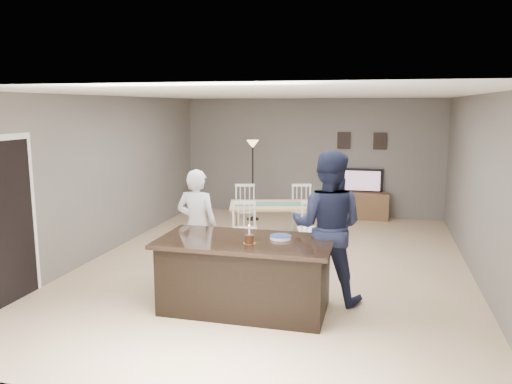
% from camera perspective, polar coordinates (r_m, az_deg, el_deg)
% --- Properties ---
extents(floor, '(8.00, 8.00, 0.00)m').
position_cam_1_polar(floor, '(8.11, 2.18, -8.34)').
color(floor, tan).
rests_on(floor, ground).
extents(room_shell, '(8.00, 8.00, 8.00)m').
position_cam_1_polar(room_shell, '(7.75, 2.26, 3.52)').
color(room_shell, slate).
rests_on(room_shell, floor).
extents(kitchen_island, '(2.15, 1.10, 0.90)m').
position_cam_1_polar(kitchen_island, '(6.31, -1.23, -9.37)').
color(kitchen_island, black).
rests_on(kitchen_island, floor).
extents(tv_console, '(1.20, 0.40, 0.60)m').
position_cam_1_polar(tv_console, '(11.54, 11.96, -1.53)').
color(tv_console, brown).
rests_on(tv_console, floor).
extents(television, '(0.91, 0.12, 0.53)m').
position_cam_1_polar(television, '(11.51, 12.08, 1.29)').
color(television, black).
rests_on(television, tv_console).
extents(tv_screen_glow, '(0.78, 0.00, 0.78)m').
position_cam_1_polar(tv_screen_glow, '(11.43, 12.06, 1.26)').
color(tv_screen_glow, '#F4571B').
rests_on(tv_screen_glow, tv_console).
extents(picture_frames, '(1.10, 0.02, 0.38)m').
position_cam_1_polar(picture_frames, '(11.55, 12.01, 5.75)').
color(picture_frames, black).
rests_on(picture_frames, room_shell).
extents(doorway, '(0.00, 2.10, 2.65)m').
position_cam_1_polar(doorway, '(7.07, -26.51, -1.56)').
color(doorway, black).
rests_on(doorway, floor).
extents(woman, '(0.61, 0.40, 1.65)m').
position_cam_1_polar(woman, '(7.25, -6.76, -3.84)').
color(woman, silver).
rests_on(woman, floor).
extents(man, '(1.01, 0.82, 1.98)m').
position_cam_1_polar(man, '(6.51, 8.16, -3.96)').
color(man, '#181D35').
rests_on(man, floor).
extents(birthday_cake, '(0.15, 0.15, 0.23)m').
position_cam_1_polar(birthday_cake, '(6.00, -0.77, -5.38)').
color(birthday_cake, gold).
rests_on(birthday_cake, kitchen_island).
extents(plate_stack, '(0.27, 0.27, 0.04)m').
position_cam_1_polar(plate_stack, '(6.21, 2.83, -5.17)').
color(plate_stack, white).
rests_on(plate_stack, kitchen_island).
extents(dining_table, '(1.98, 2.18, 1.00)m').
position_cam_1_polar(dining_table, '(9.07, 2.24, -2.22)').
color(dining_table, tan).
rests_on(dining_table, floor).
extents(floor_lamp, '(0.27, 0.27, 1.78)m').
position_cam_1_polar(floor_lamp, '(11.02, -0.38, 3.87)').
color(floor_lamp, black).
rests_on(floor_lamp, floor).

